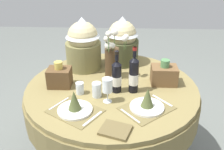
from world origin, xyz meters
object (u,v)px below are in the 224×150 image
Objects in this scene: tumbler_near_right at (80,88)px; woven_basket_side_left at (60,77)px; tumbler_near_left at (97,90)px; woven_basket_side_right at (164,74)px; gift_tub_back_centre at (122,39)px; flower_vase at (112,58)px; wine_bottle_centre at (117,76)px; gift_tub_back_left at (83,42)px; wine_bottle_left at (134,75)px; place_setting_left at (75,106)px; place_setting_right at (147,103)px; book_on_table at (115,130)px; wine_glass_left at (107,86)px; dining_table at (112,101)px.

tumbler_near_right is 0.43× the size of woven_basket_side_left.
tumbler_near_right is at bearing 164.60° from tumbler_near_left.
gift_tub_back_centre is at bearing 130.45° from woven_basket_side_right.
wine_bottle_centre is at bearing -79.56° from flower_vase.
gift_tub_back_centre is 0.55m from woven_basket_side_right.
wine_bottle_centre is 3.64× the size of tumbler_near_right.
flower_vase is 0.24m from wine_bottle_centre.
gift_tub_back_left is at bearing 144.91° from flower_vase.
place_setting_left is at bearing -144.64° from wine_bottle_left.
wine_bottle_left is 0.30m from woven_basket_side_right.
tumbler_near_left is at bearing 158.33° from place_setting_right.
woven_basket_side_left is (-0.49, -0.48, -0.15)m from gift_tub_back_centre.
place_setting_left is 0.24m from tumbler_near_right.
woven_basket_side_left is 1.01× the size of woven_basket_side_right.
woven_basket_side_left is (-0.46, 0.55, 0.07)m from book_on_table.
wine_bottle_left is 0.52m from book_on_table.
woven_basket_side_right is at bearing 33.12° from place_setting_left.
tumbler_near_right reaches higher than book_on_table.
woven_basket_side_right is (0.35, -0.41, -0.15)m from gift_tub_back_centre.
wine_glass_left is at bearing -29.00° from woven_basket_side_left.
place_setting_left is at bearing -134.22° from wine_bottle_centre.
wine_bottle_centre is (-0.13, -0.00, -0.01)m from wine_bottle_left.
flower_vase reaches higher than place_setting_left.
book_on_table is at bearing -78.39° from wine_glass_left.
woven_basket_side_right is (0.38, 0.15, -0.05)m from wine_bottle_centre.
wine_bottle_left is 0.61m from gift_tub_back_left.
tumbler_near_left is 0.25× the size of gift_tub_back_centre.
place_setting_right is 0.33m from wine_bottle_centre.
wine_glass_left reaches higher than place_setting_left.
gift_tub_back_left reaches higher than woven_basket_side_left.
wine_glass_left is at bearing -26.14° from tumbler_near_right.
wine_bottle_left is 1.94× the size of wine_glass_left.
tumbler_near_right reaches higher than dining_table.
dining_table is 3.15× the size of gift_tub_back_centre.
place_setting_right is at bearing 6.58° from place_setting_left.
wine_bottle_centre reaches higher than place_setting_right.
wine_bottle_centre is at bearing -53.58° from gift_tub_back_left.
tumbler_near_right is 0.51× the size of book_on_table.
gift_tub_back_centre reaches higher than wine_bottle_left.
gift_tub_back_left is (-0.44, 0.42, 0.10)m from wine_bottle_left.
place_setting_left reaches higher than tumbler_near_right.
place_setting_left is at bearing -122.76° from dining_table.
gift_tub_back_centre reaches higher than place_setting_right.
tumbler_near_right is (-0.41, -0.05, -0.10)m from wine_bottle_left.
dining_table is at bearing 115.32° from wine_bottle_centre.
tumbler_near_left is 0.63× the size of book_on_table.
wine_glass_left is 0.63m from gift_tub_back_left.
book_on_table is (-0.21, -0.26, -0.04)m from place_setting_right.
place_setting_left is 1.27× the size of wine_bottle_centre.
place_setting_right is 0.39m from tumbler_near_left.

